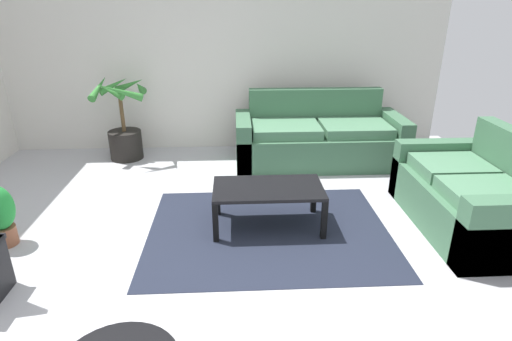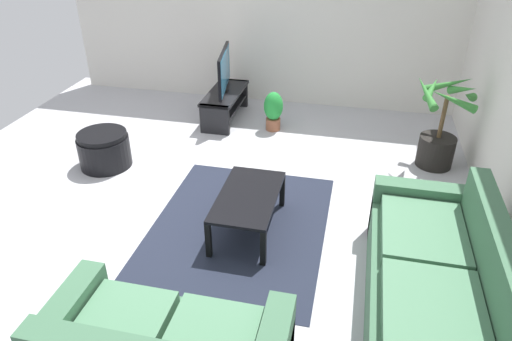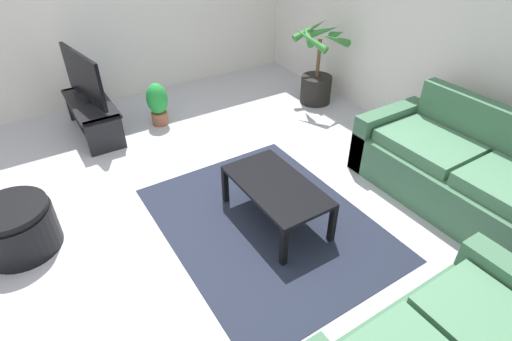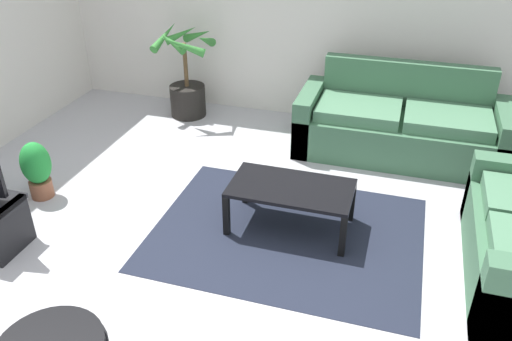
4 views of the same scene
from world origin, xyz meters
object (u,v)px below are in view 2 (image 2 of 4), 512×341
(couch_main, at_px, (435,288))
(tv_stand, at_px, (225,101))
(coffee_table, at_px, (248,199))
(potted_plant_small, at_px, (273,110))
(potted_palm, at_px, (439,135))
(ottoman, at_px, (104,150))
(tv, at_px, (224,71))

(couch_main, relative_size, tv_stand, 1.93)
(coffee_table, relative_size, potted_plant_small, 1.81)
(coffee_table, distance_m, potted_palm, 2.59)
(ottoman, bearing_deg, potted_palm, 102.92)
(tv_stand, height_order, potted_palm, potted_palm)
(potted_plant_small, bearing_deg, couch_main, 30.81)
(tv_stand, relative_size, tv, 1.11)
(couch_main, bearing_deg, potted_plant_small, -149.19)
(potted_palm, bearing_deg, tv, -105.03)
(couch_main, bearing_deg, tv_stand, -141.77)
(potted_palm, height_order, potted_plant_small, potted_palm)
(couch_main, xyz_separation_m, potted_plant_small, (-3.09, -1.84, -0.00))
(tv_stand, relative_size, ottoman, 1.79)
(ottoman, bearing_deg, tv, 147.99)
(potted_palm, bearing_deg, tv_stand, -105.01)
(tv, xyz_separation_m, potted_palm, (0.77, 2.86, -0.32))
(coffee_table, height_order, ottoman, ottoman)
(potted_palm, bearing_deg, potted_plant_small, -104.90)
(couch_main, height_order, coffee_table, couch_main)
(tv_stand, relative_size, potted_plant_small, 1.99)
(ottoman, bearing_deg, couch_main, 65.76)
(tv, height_order, coffee_table, tv)
(tv_stand, xyz_separation_m, ottoman, (1.66, -1.04, -0.06))
(potted_plant_small, bearing_deg, ottoman, -50.90)
(tv_stand, distance_m, coffee_table, 2.69)
(coffee_table, bearing_deg, tv_stand, -159.14)
(couch_main, distance_m, ottoman, 3.99)
(couch_main, distance_m, tv_stand, 4.20)
(ottoman, bearing_deg, coffee_table, 66.82)
(couch_main, relative_size, potted_plant_small, 3.83)
(tv_stand, relative_size, coffee_table, 1.10)
(tv, distance_m, coffee_table, 2.72)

